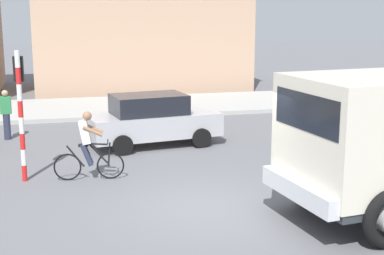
{
  "coord_description": "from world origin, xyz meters",
  "views": [
    {
      "loc": [
        -3.05,
        -11.08,
        4.14
      ],
      "look_at": [
        0.22,
        2.5,
        1.2
      ],
      "focal_mm": 52.49,
      "sensor_mm": 36.0,
      "label": 1
    }
  ],
  "objects_px": {
    "cyclist": "(88,146)",
    "traffic_light_pole": "(20,98)",
    "car_red_near": "(152,119)",
    "pedestrian_near_kerb": "(6,114)"
  },
  "relations": [
    {
      "from": "cyclist",
      "to": "traffic_light_pole",
      "type": "distance_m",
      "value": 1.99
    },
    {
      "from": "cyclist",
      "to": "traffic_light_pole",
      "type": "relative_size",
      "value": 0.54
    },
    {
      "from": "car_red_near",
      "to": "pedestrian_near_kerb",
      "type": "distance_m",
      "value": 4.84
    },
    {
      "from": "traffic_light_pole",
      "to": "car_red_near",
      "type": "height_order",
      "value": "traffic_light_pole"
    },
    {
      "from": "pedestrian_near_kerb",
      "to": "cyclist",
      "type": "bearing_deg",
      "value": -65.59
    },
    {
      "from": "cyclist",
      "to": "traffic_light_pole",
      "type": "xyz_separation_m",
      "value": [
        -1.55,
        0.33,
        1.2
      ]
    },
    {
      "from": "traffic_light_pole",
      "to": "car_red_near",
      "type": "xyz_separation_m",
      "value": [
        3.69,
        2.87,
        -1.25
      ]
    },
    {
      "from": "cyclist",
      "to": "traffic_light_pole",
      "type": "bearing_deg",
      "value": 167.89
    },
    {
      "from": "cyclist",
      "to": "car_red_near",
      "type": "bearing_deg",
      "value": 56.14
    },
    {
      "from": "car_red_near",
      "to": "pedestrian_near_kerb",
      "type": "xyz_separation_m",
      "value": [
        -4.46,
        1.89,
        0.03
      ]
    }
  ]
}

